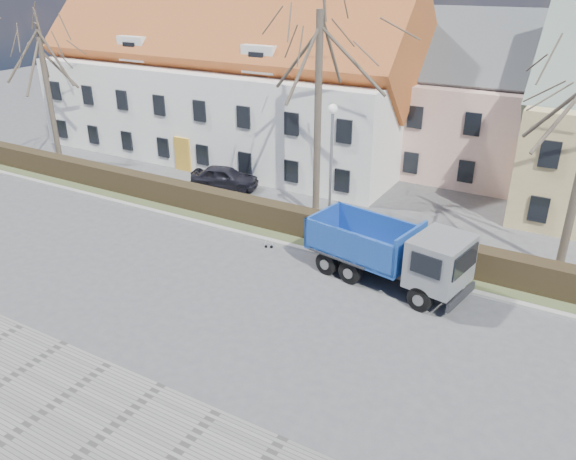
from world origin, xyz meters
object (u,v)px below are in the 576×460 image
Objects in this scene: cart_frame at (265,243)px; parked_car_a at (225,177)px; dump_truck at (382,250)px; streetlight at (331,170)px.

parked_car_a reaches higher than cart_frame.
dump_truck reaches higher than parked_car_a.
dump_truck is 1.75× the size of parked_car_a.
parked_car_a is at bearing 165.13° from dump_truck.
streetlight is at bearing 59.31° from cart_frame.
dump_truck is at bearing -38.95° from streetlight.
streetlight is 8.95m from parked_car_a.
streetlight is (-3.97, 3.21, 1.84)m from dump_truck.
dump_truck is at bearing -1.11° from cart_frame.
cart_frame is at bearing -147.15° from parked_car_a.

